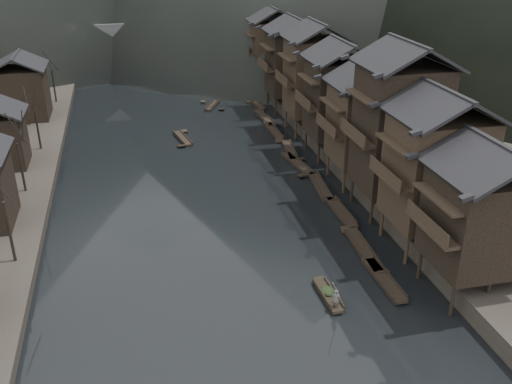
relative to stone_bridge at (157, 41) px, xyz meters
name	(u,v)px	position (x,y,z in m)	size (l,w,h in m)	color
water	(227,263)	(0.00, -72.00, -5.11)	(300.00, 300.00, 0.00)	black
right_bank	(401,96)	(35.00, -32.00, -4.21)	(40.00, 200.00, 1.80)	#2D2823
stilt_houses	(346,87)	(17.28, -52.73, 3.64)	(9.00, 67.60, 16.39)	black
bare_trees	(19,142)	(-17.00, -56.75, 1.41)	(3.72, 61.20, 7.43)	black
moored_sampans	(281,139)	(12.11, -44.83, -4.91)	(3.04, 70.79, 0.47)	black
midriver_boats	(198,121)	(2.68, -35.08, -4.91)	(8.64, 19.63, 0.45)	black
stone_bridge	(157,41)	(0.00, 0.00, 0.00)	(40.00, 6.00, 9.00)	#4C4C4F
hero_sampan	(328,295)	(6.46, -78.39, -4.91)	(1.08, 4.65, 0.43)	black
cargo_heap	(327,287)	(6.46, -78.17, -4.37)	(1.02, 1.34, 0.61)	black
boatman	(336,296)	(6.42, -80.01, -3.90)	(0.57, 0.37, 1.56)	#5E5E61
bamboo_pole	(341,264)	(6.62, -80.01, -1.23)	(0.06, 0.06, 4.66)	#8C7A51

